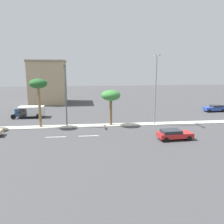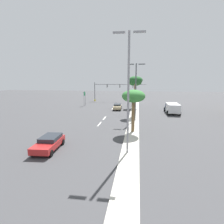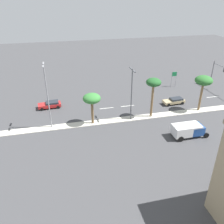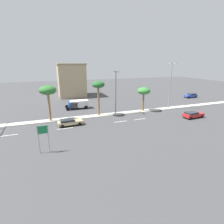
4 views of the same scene
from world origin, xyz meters
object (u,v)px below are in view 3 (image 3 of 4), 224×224
object	(u,v)px
directional_road_sign	(174,76)
palm_tree_far	(92,99)
palm_tree_rear	(154,84)
street_lamp_near	(47,93)
sedan_red_inboard	(50,104)
palm_tree_right	(204,81)
box_truck	(189,130)
street_lamp_mid	(132,91)
sedan_tan_trailing	(174,101)

from	to	relation	value
directional_road_sign	palm_tree_far	world-z (taller)	palm_tree_far
palm_tree_rear	street_lamp_near	distance (m)	18.45
palm_tree_rear	sedan_red_inboard	world-z (taller)	palm_tree_rear
palm_tree_right	street_lamp_near	distance (m)	28.72
palm_tree_right	street_lamp_near	bearing A→B (deg)	89.82
street_lamp_near	box_truck	bearing A→B (deg)	-110.23
palm_tree_far	box_truck	xyz separation A→B (m)	(-7.77, -14.65, -3.61)
street_lamp_mid	sedan_red_inboard	distance (m)	17.58
street_lamp_mid	box_truck	bearing A→B (deg)	-135.13
sedan_tan_trailing	street_lamp_near	bearing A→B (deg)	98.70
box_truck	sedan_tan_trailing	bearing A→B (deg)	-16.19
directional_road_sign	sedan_red_inboard	bearing A→B (deg)	99.72
street_lamp_mid	street_lamp_near	size ratio (longest dim) A/B	0.85
directional_road_sign	sedan_red_inboard	world-z (taller)	directional_road_sign
palm_tree_rear	sedan_red_inboard	bearing A→B (deg)	65.60
sedan_red_inboard	box_truck	world-z (taller)	box_truck
street_lamp_near	palm_tree_right	bearing A→B (deg)	-90.18
palm_tree_far	box_truck	size ratio (longest dim) A/B	0.98
palm_tree_right	street_lamp_near	xyz separation A→B (m)	(0.09, 28.72, 0.45)
palm_tree_right	street_lamp_mid	bearing A→B (deg)	91.53
directional_road_sign	street_lamp_near	size ratio (longest dim) A/B	0.34
palm_tree_rear	street_lamp_near	xyz separation A→B (m)	(0.34, 18.44, 0.03)
directional_road_sign	sedan_tan_trailing	bearing A→B (deg)	154.72
box_truck	directional_road_sign	bearing A→B (deg)	-20.31
street_lamp_mid	sedan_red_inboard	world-z (taller)	street_lamp_mid
sedan_tan_trailing	box_truck	xyz separation A→B (m)	(-11.96, 3.47, 0.53)
directional_road_sign	box_truck	bearing A→B (deg)	159.69
directional_road_sign	street_lamp_near	distance (m)	32.84
sedan_red_inboard	directional_road_sign	bearing A→B (deg)	-80.28
sedan_red_inboard	box_truck	distance (m)	27.36
street_lamp_mid	palm_tree_right	bearing A→B (deg)	-88.47
palm_tree_far	sedan_tan_trailing	xyz separation A→B (m)	(4.20, -18.13, -4.13)
palm_tree_rear	street_lamp_mid	size ratio (longest dim) A/B	0.79
street_lamp_mid	box_truck	world-z (taller)	street_lamp_mid
palm_tree_far	street_lamp_mid	xyz separation A→B (m)	(-0.17, -7.09, 0.93)
palm_tree_rear	street_lamp_mid	distance (m)	4.18
sedan_tan_trailing	palm_tree_far	bearing A→B (deg)	103.03
palm_tree_far	street_lamp_near	distance (m)	7.49
directional_road_sign	palm_tree_rear	world-z (taller)	palm_tree_rear
sedan_tan_trailing	palm_tree_rear	bearing A→B (deg)	121.31
directional_road_sign	sedan_tan_trailing	xyz separation A→B (m)	(-9.33, 4.41, -2.01)
street_lamp_near	street_lamp_mid	bearing A→B (deg)	-91.90
sedan_red_inboard	sedan_tan_trailing	xyz separation A→B (m)	(-4.21, -25.54, -0.03)
sedan_tan_trailing	palm_tree_right	bearing A→B (deg)	-140.10
street_lamp_mid	box_truck	size ratio (longest dim) A/B	1.66
palm_tree_right	street_lamp_mid	world-z (taller)	street_lamp_mid
palm_tree_right	sedan_tan_trailing	bearing A→B (deg)	39.90
palm_tree_rear	street_lamp_mid	xyz separation A→B (m)	(-0.13, 4.09, -0.83)
palm_tree_far	street_lamp_mid	world-z (taller)	street_lamp_mid
sedan_red_inboard	sedan_tan_trailing	distance (m)	25.89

